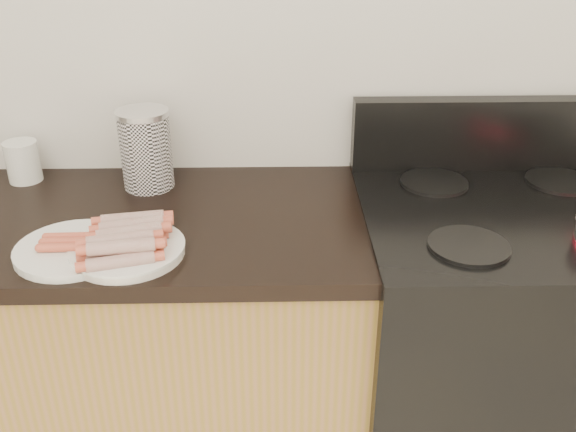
{
  "coord_description": "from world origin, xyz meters",
  "views": [
    {
      "loc": [
        0.18,
        0.29,
        1.62
      ],
      "look_at": [
        0.21,
        1.62,
        0.94
      ],
      "focal_mm": 40.0,
      "sensor_mm": 36.0,
      "label": 1
    }
  ],
  "objects_px": {
    "side_plate": "(73,249)",
    "mug": "(23,161)",
    "canister": "(146,149)",
    "main_plate": "(128,252)",
    "stove": "(491,358)"
  },
  "relations": [
    {
      "from": "canister",
      "to": "main_plate",
      "type": "bearing_deg",
      "value": -87.77
    },
    {
      "from": "main_plate",
      "to": "side_plate",
      "type": "distance_m",
      "value": 0.12
    },
    {
      "from": "main_plate",
      "to": "canister",
      "type": "bearing_deg",
      "value": 92.23
    },
    {
      "from": "mug",
      "to": "side_plate",
      "type": "bearing_deg",
      "value": -59.15
    },
    {
      "from": "canister",
      "to": "mug",
      "type": "bearing_deg",
      "value": 172.45
    },
    {
      "from": "canister",
      "to": "mug",
      "type": "relative_size",
      "value": 1.9
    },
    {
      "from": "stove",
      "to": "main_plate",
      "type": "bearing_deg",
      "value": -169.83
    },
    {
      "from": "stove",
      "to": "canister",
      "type": "bearing_deg",
      "value": 167.97
    },
    {
      "from": "stove",
      "to": "side_plate",
      "type": "xyz_separation_m",
      "value": [
        -1.04,
        -0.15,
        0.45
      ]
    },
    {
      "from": "canister",
      "to": "mug",
      "type": "xyz_separation_m",
      "value": [
        -0.35,
        0.05,
        -0.05
      ]
    },
    {
      "from": "side_plate",
      "to": "mug",
      "type": "bearing_deg",
      "value": 120.85
    },
    {
      "from": "side_plate",
      "to": "mug",
      "type": "xyz_separation_m",
      "value": [
        -0.24,
        0.4,
        0.05
      ]
    },
    {
      "from": "mug",
      "to": "canister",
      "type": "bearing_deg",
      "value": -7.55
    },
    {
      "from": "side_plate",
      "to": "canister",
      "type": "height_order",
      "value": "canister"
    },
    {
      "from": "main_plate",
      "to": "mug",
      "type": "relative_size",
      "value": 2.22
    }
  ]
}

